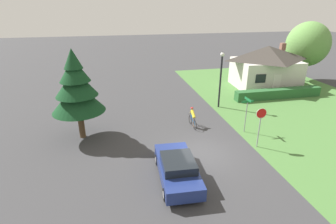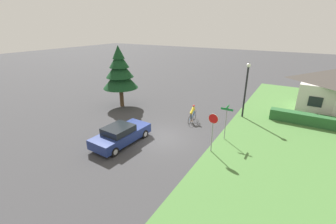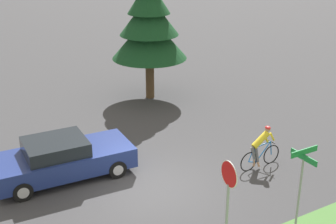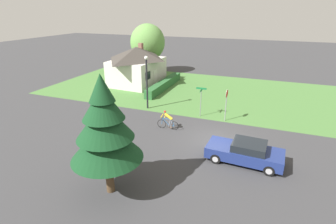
{
  "view_description": "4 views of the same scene",
  "coord_description": "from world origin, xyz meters",
  "views": [
    {
      "loc": [
        -5.13,
        -13.54,
        8.79
      ],
      "look_at": [
        -1.48,
        3.17,
        1.73
      ],
      "focal_mm": 28.0,
      "sensor_mm": 36.0,
      "label": 1
    },
    {
      "loc": [
        8.17,
        -12.9,
        8.06
      ],
      "look_at": [
        -0.34,
        1.46,
        1.57
      ],
      "focal_mm": 24.0,
      "sensor_mm": 36.0,
      "label": 2
    },
    {
      "loc": [
        11.59,
        -6.08,
        7.96
      ],
      "look_at": [
        -1.84,
        1.72,
        1.67
      ],
      "focal_mm": 50.0,
      "sensor_mm": 36.0,
      "label": 3
    },
    {
      "loc": [
        -16.9,
        -2.85,
        8.87
      ],
      "look_at": [
        0.11,
        3.78,
        1.65
      ],
      "focal_mm": 28.0,
      "sensor_mm": 36.0,
      "label": 4
    }
  ],
  "objects": [
    {
      "name": "ground_plane",
      "position": [
        0.0,
        0.0,
        0.0
      ],
      "size": [
        140.0,
        140.0,
        0.0
      ],
      "primitive_type": "plane",
      "color": "#38383A"
    },
    {
      "name": "conifer_tall_near",
      "position": [
        -7.52,
        4.01,
        3.63
      ],
      "size": [
        3.54,
        3.54,
        6.25
      ],
      "color": "#4C3823",
      "rests_on": "ground"
    },
    {
      "name": "cyclist",
      "position": [
        0.65,
        3.98,
        0.73
      ],
      "size": [
        0.44,
        1.77,
        1.52
      ],
      "rotation": [
        0.0,
        0.0,
        1.6
      ],
      "color": "black",
      "rests_on": "ground"
    },
    {
      "name": "street_name_sign",
      "position": [
        4.12,
        2.28,
        1.83
      ],
      "size": [
        0.9,
        0.9,
        2.63
      ],
      "color": "gray",
      "rests_on": "ground"
    },
    {
      "name": "hedge_row",
      "position": [
        11.03,
        8.52,
        0.48
      ],
      "size": [
        9.11,
        0.9,
        0.95
      ],
      "primitive_type": "cube",
      "color": "#285B2D",
      "rests_on": "ground"
    },
    {
      "name": "street_lamp",
      "position": [
        4.22,
        7.47,
        3.06
      ],
      "size": [
        0.35,
        0.35,
        5.06
      ],
      "color": "black",
      "rests_on": "ground"
    },
    {
      "name": "sedan_left_lane",
      "position": [
        -2.14,
        -2.18,
        0.68
      ],
      "size": [
        2.15,
        4.65,
        1.39
      ],
      "rotation": [
        0.0,
        0.0,
        1.52
      ],
      "color": "navy",
      "rests_on": "ground"
    },
    {
      "name": "stop_sign",
      "position": [
        3.89,
        0.07,
        1.93
      ],
      "size": [
        0.69,
        0.07,
        2.75
      ],
      "rotation": [
        0.0,
        0.0,
        3.07
      ],
      "color": "gray",
      "rests_on": "ground"
    }
  ]
}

